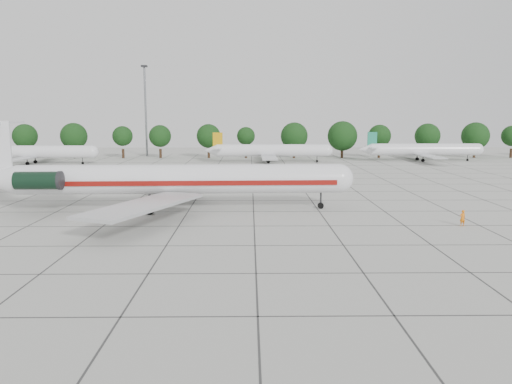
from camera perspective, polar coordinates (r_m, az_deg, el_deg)
ground at (r=52.90m, az=-0.21°, el=-3.92°), size 260.00×260.00×0.00m
apron_joints at (r=67.62m, az=-0.32°, el=-1.12°), size 170.00×170.00×0.02m
main_airliner at (r=62.44m, az=-11.06°, el=1.48°), size 46.74×36.72×10.95m
ground_crew at (r=57.12m, az=22.53°, el=-2.76°), size 0.69×0.51×1.72m
bg_airliner_b at (r=130.17m, az=-24.03°, el=4.18°), size 28.24×27.20×7.40m
bg_airliner_c at (r=123.95m, az=1.76°, el=4.74°), size 28.24×27.20×7.40m
bg_airliner_d at (r=134.29m, az=18.61°, el=4.60°), size 28.24×27.20×7.40m
tree_line at (r=137.19m, az=-5.44°, el=6.38°), size 249.86×8.44×10.22m
floodlight_mast at (r=146.64m, az=-12.52°, el=9.61°), size 1.60×1.60×25.45m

